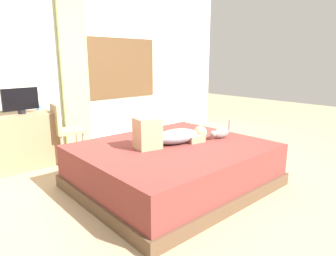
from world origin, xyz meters
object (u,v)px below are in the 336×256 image
desk (21,141)px  cat (220,133)px  person_lying (169,135)px  tv_monitor (21,100)px  chair_by_desk (64,128)px  cup (39,107)px  bed (173,166)px

desk → cat: bearing=-49.0°
person_lying → desk: (-1.11, 1.83, -0.24)m
cat → tv_monitor: (-1.72, 2.04, 0.36)m
person_lying → chair_by_desk: bearing=110.6°
cup → chair_by_desk: (0.17, -0.42, -0.27)m
person_lying → cat: 0.70m
bed → desk: desk is taller
person_lying → bed: bearing=-65.8°
tv_monitor → chair_by_desk: size_ratio=0.56×
bed → desk: (-1.13, 1.87, 0.12)m
cat → person_lying: bearing=162.5°
bed → tv_monitor: 2.26m
bed → cat: 0.74m
bed → desk: bearing=121.0°
chair_by_desk → cup: bearing=112.3°
cat → desk: desk is taller
bed → chair_by_desk: chair_by_desk is taller
person_lying → cup: 2.16m
bed → desk: size_ratio=2.33×
bed → cup: bearing=111.0°
person_lying → chair_by_desk: size_ratio=1.10×
desk → cup: size_ratio=11.86×
person_lying → tv_monitor: tv_monitor is taller
tv_monitor → cup: bearing=31.5°
tv_monitor → chair_by_desk: (0.46, -0.25, -0.41)m
bed → chair_by_desk: bearing=110.7°
cat → tv_monitor: tv_monitor is taller
person_lying → tv_monitor: size_ratio=1.96×
desk → chair_by_desk: size_ratio=1.05×
tv_monitor → chair_by_desk: 0.66m
bed → chair_by_desk: size_ratio=2.44×
person_lying → chair_by_desk: chair_by_desk is taller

